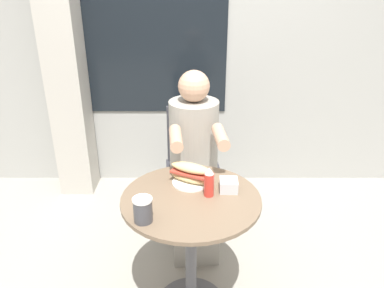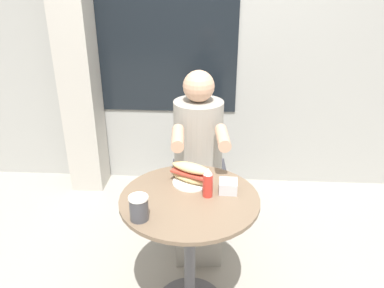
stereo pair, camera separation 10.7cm
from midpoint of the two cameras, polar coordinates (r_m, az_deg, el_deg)
storefront_wall at (r=3.07m, az=-1.06°, el=18.64°), size 8.00×0.09×2.80m
lattice_pillar at (r=3.08m, az=-19.94°, el=13.50°), size 0.27×0.27×2.40m
cafe_table at (r=1.95m, az=-1.63°, el=-12.88°), size 0.69×0.69×0.71m
diner_chair at (r=2.69m, az=-0.92°, el=-1.79°), size 0.41×0.41×0.87m
seated_diner at (r=2.38m, az=-0.82°, el=-5.07°), size 0.34×0.55×1.21m
sandwich_on_plate at (r=1.94m, az=-1.70°, el=-4.65°), size 0.24×0.20×0.11m
drink_cup at (r=1.67m, az=-9.21°, el=-9.88°), size 0.09×0.09×0.12m
napkin_box at (r=1.89m, az=4.12°, el=-6.30°), size 0.09×0.09×0.06m
condiment_bottle at (r=1.82m, az=1.06°, el=-5.86°), size 0.05×0.05×0.15m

